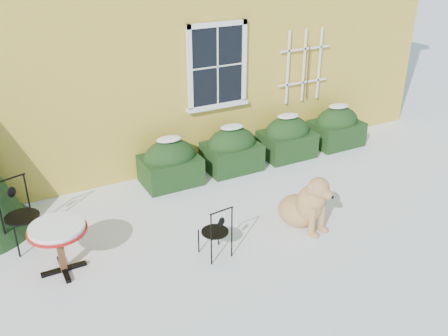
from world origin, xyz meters
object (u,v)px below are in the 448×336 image
patio_chair_near (216,231)px  patio_chair_far (20,214)px  dog (306,205)px  bistro_table (58,233)px

patio_chair_near → patio_chair_far: bearing=-40.0°
patio_chair_far → dog: patio_chair_far is taller
bistro_table → patio_chair_near: patio_chair_near is taller
bistro_table → dog: dog is taller
patio_chair_near → patio_chair_far: patio_chair_far is taller
bistro_table → patio_chair_near: (2.05, -0.68, -0.20)m
patio_chair_near → dog: dog is taller
bistro_table → patio_chair_far: patio_chair_far is taller
bistro_table → dog: size_ratio=0.73×
bistro_table → patio_chair_far: 1.02m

